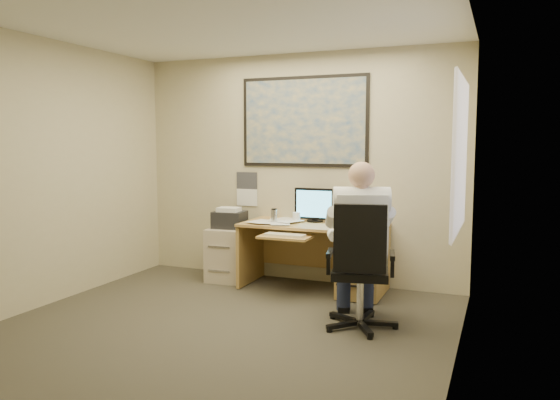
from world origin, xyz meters
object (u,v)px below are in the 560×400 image
at_px(filing_cabinet, 230,249).
at_px(office_chair, 357,292).
at_px(desk, 342,253).
at_px(person, 362,245).

height_order(filing_cabinet, office_chair, office_chair).
distance_m(desk, office_chair, 1.21).
relative_size(filing_cabinet, office_chair, 0.77).
height_order(office_chair, person, person).
height_order(desk, filing_cabinet, desk).
bearing_deg(person, filing_cabinet, 130.58).
relative_size(desk, filing_cabinet, 1.81).
bearing_deg(person, desk, 94.44).
xyz_separation_m(filing_cabinet, office_chair, (1.87, -1.14, -0.04)).
bearing_deg(filing_cabinet, person, -34.34).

